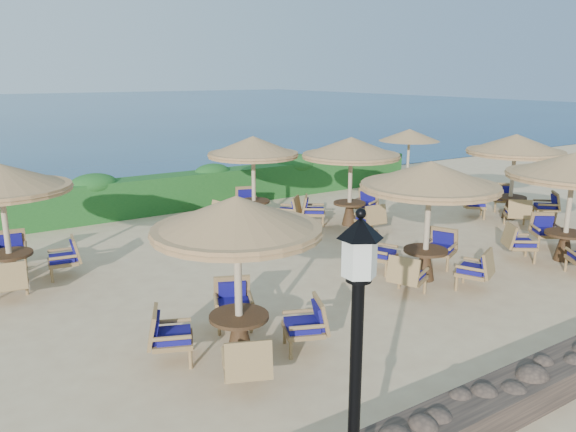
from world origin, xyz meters
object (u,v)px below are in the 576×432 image
Objects in this scene: cafe_set_2 at (572,185)px; cafe_set_6 at (514,160)px; cafe_set_3 at (2,201)px; cafe_set_5 at (351,162)px; cafe_set_0 at (237,250)px; cafe_set_4 at (253,162)px; lamp_post at (354,408)px; extra_parasol at (409,135)px; cafe_set_1 at (429,198)px.

cafe_set_2 is 1.04× the size of cafe_set_6.
cafe_set_3 is 9.24m from cafe_set_5.
cafe_set_0 is 1.02× the size of cafe_set_4.
cafe_set_6 is (12.30, 7.19, 0.31)m from lamp_post.
cafe_set_3 is (-2.63, 5.51, 0.05)m from cafe_set_0.
lamp_post is 17.41m from extra_parasol.
cafe_set_0 is 5.13m from cafe_set_1.
cafe_set_3 is at bearing 170.68° from cafe_set_6.
cafe_set_0 is 0.98× the size of cafe_set_5.
extra_parasol is 0.84× the size of cafe_set_3.
cafe_set_1 is (6.02, 4.79, 0.32)m from lamp_post.
lamp_post is 1.18× the size of cafe_set_4.
cafe_set_6 reaches higher than extra_parasol.
cafe_set_3 is (-1.68, 9.49, 0.29)m from lamp_post.
cafe_set_3 is at bearing -170.02° from extra_parasol.
cafe_set_4 is (5.27, 11.09, 0.34)m from lamp_post.
extra_parasol is at bearing 7.11° from cafe_set_4.
cafe_set_1 is 0.97× the size of cafe_set_2.
cafe_set_2 reaches higher than extra_parasol.
cafe_set_2 is 1.06× the size of cafe_set_5.
cafe_set_2 and cafe_set_3 have the same top height.
cafe_set_2 is at bearing 21.52° from lamp_post.
cafe_set_0 is 0.97× the size of cafe_set_6.
cafe_set_4 is (6.95, 1.60, 0.05)m from cafe_set_3.
cafe_set_0 is at bearing 179.42° from cafe_set_2.
cafe_set_2 is at bearing -0.58° from cafe_set_0.
cafe_set_2 is at bearing -57.51° from cafe_set_4.
cafe_set_0 is at bearing -141.08° from cafe_set_5.
cafe_set_6 is at bearing -93.57° from extra_parasol.
cafe_set_4 is at bearing -172.89° from extra_parasol.
cafe_set_4 is (-7.33, -0.91, -0.28)m from extra_parasol.
cafe_set_0 and cafe_set_3 have the same top height.
lamp_post is 1.16× the size of cafe_set_0.
cafe_set_3 is 0.98× the size of cafe_set_6.
cafe_set_0 is 8.32m from cafe_set_4.
cafe_set_0 is at bearing -170.87° from cafe_set_1.
cafe_set_6 is (7.03, -3.89, -0.03)m from cafe_set_4.
cafe_set_2 and cafe_set_5 have the same top height.
lamp_post is at bearing -103.39° from cafe_set_0.
cafe_set_0 is (-11.65, -8.02, -0.38)m from extra_parasol.
cafe_set_4 is at bearing 96.73° from cafe_set_1.
cafe_set_2 is 5.89m from cafe_set_5.
cafe_set_2 is at bearing -13.26° from cafe_set_1.
cafe_set_3 is 1.03× the size of cafe_set_4.
cafe_set_4 is at bearing 58.67° from cafe_set_0.
lamp_post is 1.38× the size of extra_parasol.
cafe_set_0 is 0.99× the size of cafe_set_3.
cafe_set_1 is at bearing 166.74° from cafe_set_2.
cafe_set_4 is 0.97× the size of cafe_set_5.
cafe_set_3 is at bearing 100.05° from lamp_post.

